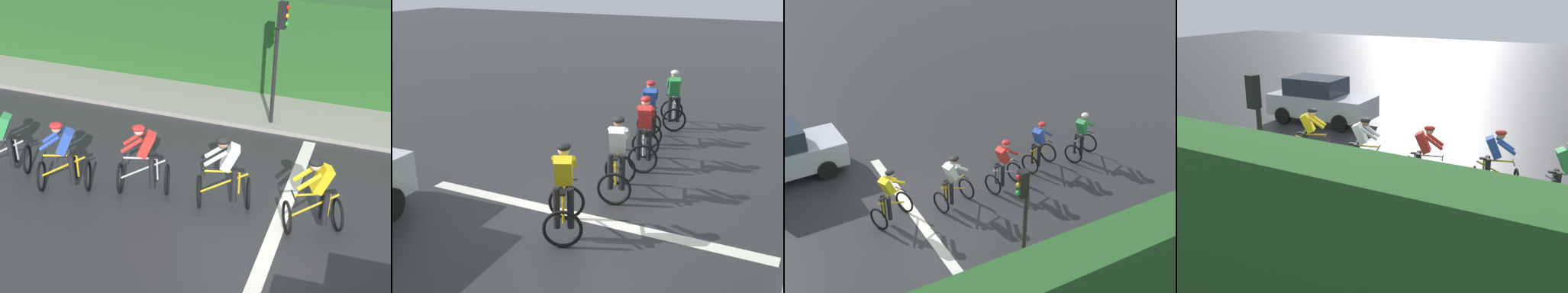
# 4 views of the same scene
# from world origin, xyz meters

# --- Properties ---
(ground_plane) EXTENTS (80.00, 80.00, 0.00)m
(ground_plane) POSITION_xyz_m (0.00, 0.00, 0.00)
(ground_plane) COLOR #28282B
(road_marking_stop_line) EXTENTS (7.00, 0.30, 0.01)m
(road_marking_stop_line) POSITION_xyz_m (0.00, -0.51, 0.00)
(road_marking_stop_line) COLOR silver
(road_marking_stop_line) RESTS_ON ground
(cyclist_lead) EXTENTS (1.03, 1.25, 1.66)m
(cyclist_lead) POSITION_xyz_m (-0.25, 5.80, 0.80)
(cyclist_lead) COLOR black
(cyclist_lead) RESTS_ON ground
(cyclist_second) EXTENTS (1.00, 1.25, 1.66)m
(cyclist_second) POSITION_xyz_m (-0.39, 4.15, 0.80)
(cyclist_second) COLOR black
(cyclist_second) RESTS_ON ground
(cyclist_mid) EXTENTS (0.96, 1.23, 1.66)m
(cyclist_mid) POSITION_xyz_m (0.08, 2.48, 0.80)
(cyclist_mid) COLOR black
(cyclist_mid) RESTS_ON ground
(cyclist_fourth) EXTENTS (0.96, 1.23, 1.66)m
(cyclist_fourth) POSITION_xyz_m (0.17, 0.68, 0.80)
(cyclist_fourth) COLOR black
(cyclist_fourth) RESTS_ON ground
(cyclist_trailing) EXTENTS (1.07, 1.27, 1.66)m
(cyclist_trailing) POSITION_xyz_m (-0.01, -1.20, 0.80)
(cyclist_trailing) COLOR black
(cyclist_trailing) RESTS_ON ground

